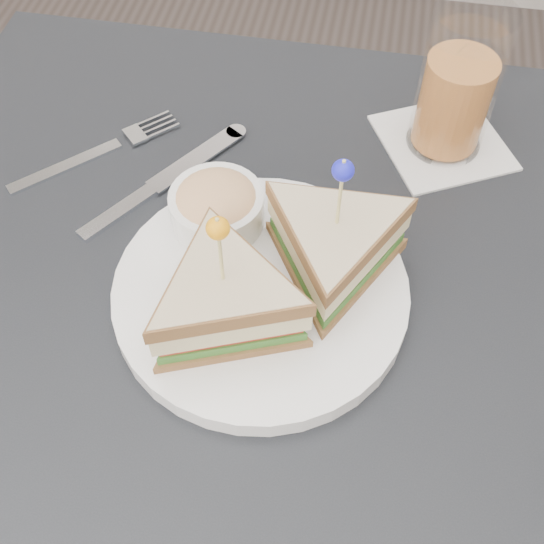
{
  "coord_description": "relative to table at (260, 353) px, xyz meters",
  "views": [
    {
      "loc": [
        0.07,
        -0.32,
        1.27
      ],
      "look_at": [
        0.01,
        0.01,
        0.8
      ],
      "focal_mm": 45.0,
      "sensor_mm": 36.0,
      "label": 1
    }
  ],
  "objects": [
    {
      "name": "plate_meal",
      "position": [
        0.01,
        0.02,
        0.12
      ],
      "size": [
        0.32,
        0.3,
        0.16
      ],
      "rotation": [
        0.0,
        0.0,
        -0.15
      ],
      "color": "white",
      "rests_on": "table"
    },
    {
      "name": "cutlery_knife",
      "position": [
        -0.13,
        0.13,
        0.08
      ],
      "size": [
        0.14,
        0.19,
        0.01
      ],
      "rotation": [
        0.0,
        0.0,
        -0.6
      ],
      "color": "white",
      "rests_on": "table"
    },
    {
      "name": "drink_set",
      "position": [
        0.16,
        0.25,
        0.15
      ],
      "size": [
        0.17,
        0.17,
        0.16
      ],
      "rotation": [
        0.0,
        0.0,
        0.48
      ],
      "color": "white",
      "rests_on": "table"
    },
    {
      "name": "ground_plane",
      "position": [
        0.0,
        0.0,
        -0.67
      ],
      "size": [
        3.5,
        3.5,
        0.0
      ],
      "primitive_type": "plane",
      "color": "#3F3833"
    },
    {
      "name": "table",
      "position": [
        0.0,
        0.0,
        0.0
      ],
      "size": [
        0.8,
        0.8,
        0.75
      ],
      "color": "black",
      "rests_on": "ground"
    },
    {
      "name": "cutlery_fork",
      "position": [
        -0.2,
        0.17,
        0.08
      ],
      "size": [
        0.15,
        0.15,
        0.01
      ],
      "rotation": [
        0.0,
        0.0,
        -0.8
      ],
      "color": "silver",
      "rests_on": "table"
    }
  ]
}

